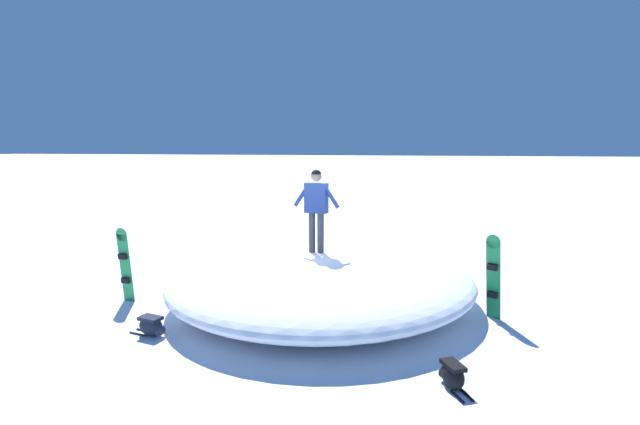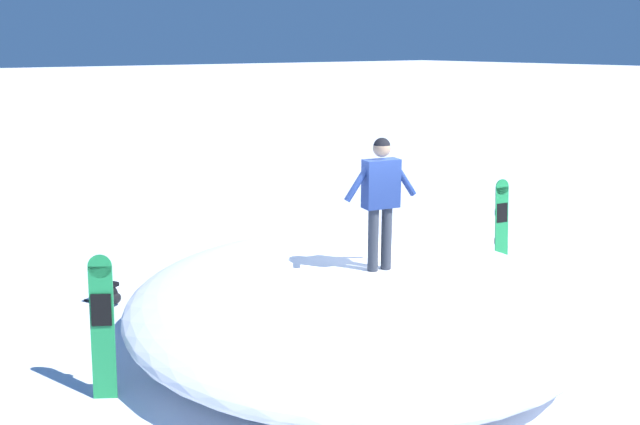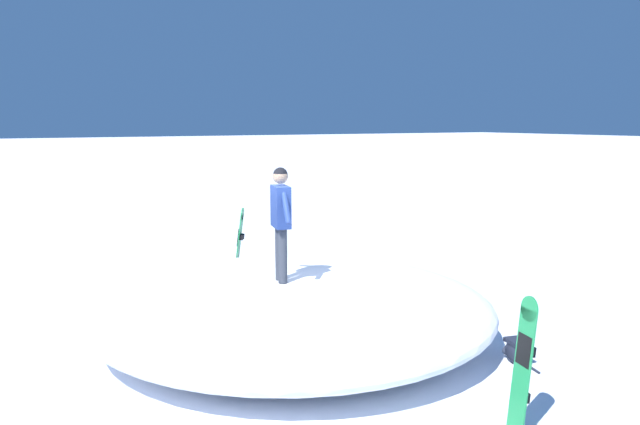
{
  "view_description": "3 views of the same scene",
  "coord_description": "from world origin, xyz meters",
  "px_view_note": "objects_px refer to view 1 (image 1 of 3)",
  "views": [
    {
      "loc": [
        2.2,
        -9.12,
        3.3
      ],
      "look_at": [
        0.41,
        0.38,
        1.88
      ],
      "focal_mm": 26.47,
      "sensor_mm": 36.0,
      "label": 1
    },
    {
      "loc": [
        6.0,
        6.97,
        3.91
      ],
      "look_at": [
        0.94,
        0.09,
        1.78
      ],
      "focal_mm": 37.88,
      "sensor_mm": 36.0,
      "label": 2
    },
    {
      "loc": [
        -7.93,
        4.49,
        3.46
      ],
      "look_at": [
        0.35,
        -0.17,
        2.01
      ],
      "focal_mm": 33.99,
      "sensor_mm": 36.0,
      "label": 3
    }
  ],
  "objects_px": {
    "snowboarder_standing": "(316,203)",
    "backpack_far": "(452,374)",
    "snowboard_primary_upright": "(493,276)",
    "backpack_near": "(151,326)",
    "snowboard_secondary_upright": "(125,264)"
  },
  "relations": [
    {
      "from": "snowboarder_standing",
      "to": "snowboard_primary_upright",
      "type": "distance_m",
      "value": 3.77
    },
    {
      "from": "snowboard_secondary_upright",
      "to": "backpack_near",
      "type": "distance_m",
      "value": 2.2
    },
    {
      "from": "snowboard_primary_upright",
      "to": "backpack_near",
      "type": "distance_m",
      "value": 6.23
    },
    {
      "from": "snowboarder_standing",
      "to": "snowboard_secondary_upright",
      "type": "xyz_separation_m",
      "value": [
        -3.85,
        -1.07,
        -1.24
      ]
    },
    {
      "from": "snowboard_primary_upright",
      "to": "backpack_far",
      "type": "xyz_separation_m",
      "value": [
        -0.94,
        -2.72,
        -0.67
      ]
    },
    {
      "from": "backpack_far",
      "to": "snowboard_primary_upright",
      "type": "bearing_deg",
      "value": 70.91
    },
    {
      "from": "backpack_far",
      "to": "snowboard_secondary_upright",
      "type": "bearing_deg",
      "value": 159.82
    },
    {
      "from": "snowboarder_standing",
      "to": "snowboard_secondary_upright",
      "type": "relative_size",
      "value": 1.11
    },
    {
      "from": "snowboard_secondary_upright",
      "to": "backpack_far",
      "type": "distance_m",
      "value": 6.86
    },
    {
      "from": "snowboarder_standing",
      "to": "backpack_near",
      "type": "height_order",
      "value": "snowboarder_standing"
    },
    {
      "from": "snowboarder_standing",
      "to": "backpack_far",
      "type": "relative_size",
      "value": 2.63
    },
    {
      "from": "snowboard_secondary_upright",
      "to": "backpack_far",
      "type": "relative_size",
      "value": 2.36
    },
    {
      "from": "snowboarder_standing",
      "to": "backpack_near",
      "type": "bearing_deg",
      "value": -132.81
    },
    {
      "from": "backpack_near",
      "to": "snowboard_secondary_upright",
      "type": "bearing_deg",
      "value": 133.78
    },
    {
      "from": "snowboard_primary_upright",
      "to": "backpack_near",
      "type": "xyz_separation_m",
      "value": [
        -5.9,
        -1.88,
        -0.67
      ]
    }
  ]
}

